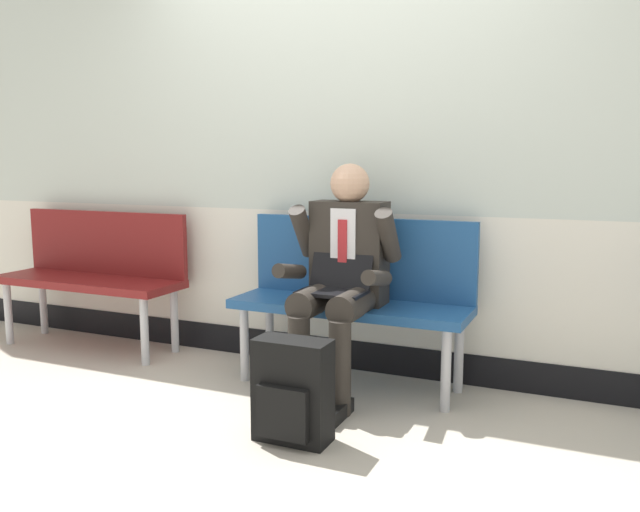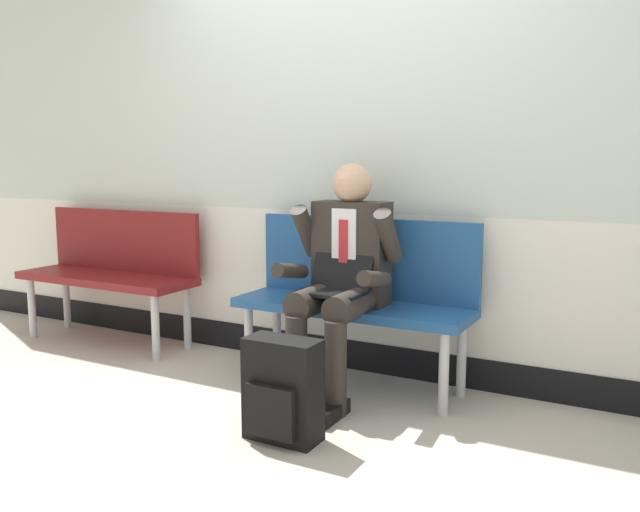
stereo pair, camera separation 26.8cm
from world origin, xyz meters
name	(u,v)px [view 1 (the left image)]	position (x,y,z in m)	size (l,w,h in m)	color
ground_plane	(296,400)	(0.00, 0.00, 0.00)	(18.00, 18.00, 0.00)	#B2A899
station_wall	(345,137)	(0.00, 0.67, 1.37)	(6.95, 0.14, 2.77)	beige
bench_with_person	(354,289)	(0.17, 0.40, 0.54)	(1.31, 0.42, 0.92)	navy
bench_empty	(95,268)	(-1.68, 0.39, 0.53)	(1.31, 0.42, 0.90)	maroon
person_seated	(341,274)	(0.17, 0.19, 0.65)	(0.57, 0.70, 1.22)	#2D2823
backpack	(292,392)	(0.20, -0.45, 0.23)	(0.34, 0.21, 0.46)	black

